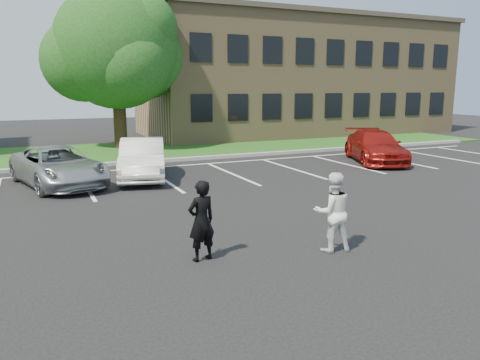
# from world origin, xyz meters

# --- Properties ---
(ground_plane) EXTENTS (90.00, 90.00, 0.00)m
(ground_plane) POSITION_xyz_m (0.00, 0.00, 0.00)
(ground_plane) COLOR black
(ground_plane) RESTS_ON ground
(curb) EXTENTS (40.00, 0.30, 0.15)m
(curb) POSITION_xyz_m (0.00, 12.00, 0.07)
(curb) COLOR gray
(curb) RESTS_ON ground
(grass_strip) EXTENTS (44.00, 8.00, 0.08)m
(grass_strip) POSITION_xyz_m (0.00, 16.00, 0.04)
(grass_strip) COLOR #1A5217
(grass_strip) RESTS_ON ground
(stall_lines) EXTENTS (34.00, 5.36, 0.01)m
(stall_lines) POSITION_xyz_m (1.40, 8.95, 0.01)
(stall_lines) COLOR white
(stall_lines) RESTS_ON ground
(office_building) EXTENTS (22.40, 10.40, 8.30)m
(office_building) POSITION_xyz_m (14.00, 21.99, 4.16)
(office_building) COLOR #947B54
(office_building) RESTS_ON ground
(tree) EXTENTS (7.80, 7.20, 8.80)m
(tree) POSITION_xyz_m (0.28, 17.66, 5.35)
(tree) COLOR black
(tree) RESTS_ON ground
(man_black_suit) EXTENTS (0.67, 0.51, 1.63)m
(man_black_suit) POSITION_xyz_m (-1.50, -0.46, 0.82)
(man_black_suit) COLOR black
(man_black_suit) RESTS_ON ground
(man_white_shirt) EXTENTS (0.94, 0.81, 1.69)m
(man_white_shirt) POSITION_xyz_m (1.20, -1.06, 0.84)
(man_white_shirt) COLOR white
(man_white_shirt) RESTS_ON ground
(car_silver_minivan) EXTENTS (3.44, 5.34, 1.37)m
(car_silver_minivan) POSITION_xyz_m (-3.62, 8.41, 0.68)
(car_silver_minivan) COLOR #A7AAAF
(car_silver_minivan) RESTS_ON ground
(car_white_sedan) EXTENTS (2.65, 4.81, 1.50)m
(car_white_sedan) POSITION_xyz_m (-0.64, 8.51, 0.75)
(car_white_sedan) COLOR silver
(car_white_sedan) RESTS_ON ground
(car_red_compact) EXTENTS (3.81, 5.31, 1.43)m
(car_red_compact) POSITION_xyz_m (10.01, 8.01, 0.71)
(car_red_compact) COLOR maroon
(car_red_compact) RESTS_ON ground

